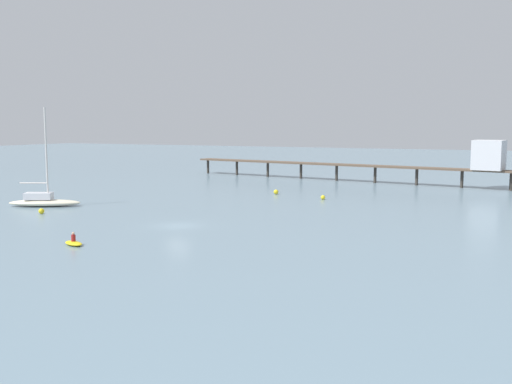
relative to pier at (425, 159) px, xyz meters
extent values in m
plane|color=slate|center=(-15.91, -50.70, -4.39)|extent=(400.00, 400.00, 0.00)
cube|color=brown|center=(-15.91, 2.26, -1.45)|extent=(60.95, 11.38, 0.30)
cylinder|color=#38332D|center=(-45.20, 6.43, -3.00)|extent=(0.50, 0.50, 2.79)
cylinder|color=#38332D|center=(-37.88, 5.39, -3.00)|extent=(0.50, 0.50, 2.79)
cylinder|color=#38332D|center=(-30.56, 4.35, -3.00)|extent=(0.50, 0.50, 2.79)
cylinder|color=#38332D|center=(-23.23, 3.31, -3.00)|extent=(0.50, 0.50, 2.79)
cylinder|color=#38332D|center=(-15.91, 2.26, -3.00)|extent=(0.50, 0.50, 2.79)
cylinder|color=#38332D|center=(-8.59, 1.22, -3.00)|extent=(0.50, 0.50, 2.79)
cylinder|color=#38332D|center=(-1.26, 0.18, -3.00)|extent=(0.50, 0.50, 2.79)
cylinder|color=#38332D|center=(6.06, -0.86, -3.00)|extent=(0.50, 0.50, 2.79)
cylinder|color=#38332D|center=(13.38, -1.90, -3.00)|extent=(0.50, 0.50, 2.79)
cube|color=silver|center=(9.97, -1.42, 1.02)|extent=(5.02, 5.02, 4.64)
ellipsoid|color=beige|center=(-38.65, -45.78, -3.95)|extent=(8.99, 6.14, 0.88)
cube|color=silver|center=(-39.28, -46.10, -3.09)|extent=(3.70, 2.99, 0.85)
cylinder|color=silver|center=(-38.25, -45.58, 2.18)|extent=(0.23, 0.23, 11.40)
cylinder|color=silver|center=(-39.77, -46.35, -1.46)|extent=(3.12, 1.70, 0.18)
ellipsoid|color=yellow|center=(-18.61, -62.63, -4.22)|extent=(2.45, 1.72, 0.35)
cylinder|color=maroon|center=(-18.61, -62.63, -3.77)|extent=(0.46, 0.46, 0.55)
sphere|color=tan|center=(-18.61, -62.63, -3.37)|extent=(0.24, 0.24, 0.24)
sphere|color=yellow|center=(-34.33, -50.62, -4.07)|extent=(0.65, 0.65, 0.65)
sphere|color=yellow|center=(-9.37, -24.66, -4.09)|extent=(0.61, 0.61, 0.61)
sphere|color=yellow|center=(-17.56, -21.78, -4.05)|extent=(0.70, 0.70, 0.70)
camera|label=1|loc=(16.10, -100.12, 5.75)|focal=41.18mm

